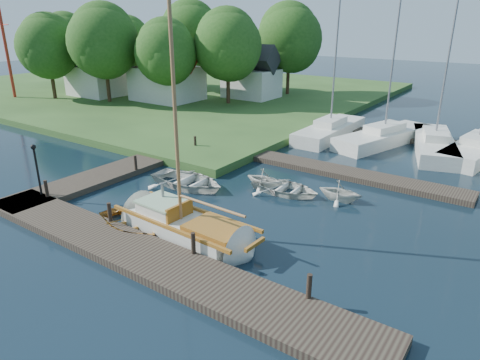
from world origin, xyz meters
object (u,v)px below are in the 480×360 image
Objects in this scene: mooring_post_2 at (193,243)px; tender_c at (285,186)px; radio_mast at (1,19)px; mooring_post_0 at (46,188)px; marina_boat_3 at (477,147)px; sailboat at (188,229)px; house_b at (98,73)px; mooring_post_1 at (110,212)px; tender_a at (187,179)px; tree_6 at (66,41)px; house_a at (167,75)px; tree_5 at (127,43)px; house_c at (252,77)px; tree_7 at (290,38)px; mooring_post_4 at (136,163)px; marina_boat_2 at (434,143)px; tree_3 at (228,45)px; mooring_post_5 at (195,142)px; tree_4 at (191,36)px; marina_boat_1 at (384,136)px; tree_1 at (104,42)px; marina_boat_0 at (330,129)px; dinghy at (129,221)px; tender_b at (264,177)px; tree_0 at (48,47)px; tree_2 at (166,52)px; mooring_post_3 at (309,286)px; tender_d at (340,190)px.

mooring_post_2 is 7.41m from tender_c.
radio_mast reaches higher than mooring_post_2.
mooring_post_0 is at bearing 128.71° from tender_c.
marina_boat_3 is 0.83× the size of radio_mast.
house_b is at bearing 150.15° from sailboat.
tender_a is (-0.46, 5.26, -0.27)m from mooring_post_1.
house_b is 0.68× the size of tree_6.
mooring_post_2 is 35.15m from house_b.
tree_5 reaches higher than house_a.
house_c is 0.56× the size of tree_7.
mooring_post_4 is at bearing -28.96° from tree_6.
tender_a is 0.72× the size of house_b.
marina_boat_2 reaches higher than mooring_post_4.
tree_3 reaches higher than house_a.
tender_a is 0.35× the size of marina_boat_2.
mooring_post_5 is 15.42m from marina_boat_2.
radio_mast is (-14.00, -8.00, 5.06)m from house_a.
tree_4 is (-15.00, 22.05, 5.67)m from mooring_post_4.
marina_boat_1 is 5.69m from marina_boat_3.
tree_5 reaches higher than tender_a.
house_b is at bearing -143.02° from tree_7.
tree_1 is at bearing 22.04° from radio_mast.
marina_boat_1 is 1.24× the size of tree_6.
marina_boat_0 is 33.75m from radio_mast.
mooring_post_2 is 3.83m from dinghy.
dinghy is 7.41m from tender_b.
mooring_post_1 and mooring_post_2 have the same top height.
mooring_post_1 is 0.06× the size of marina_boat_3.
mooring_post_4 is at bearing -90.00° from mooring_post_5.
tender_b is 0.25× the size of tree_0.
tender_c is at bearing -96.74° from tender_b.
tree_7 is 28.52m from radio_mast.
tender_a is at bearing 134.17° from sailboat.
tree_5 is at bearing 153.43° from tree_2.
marina_boat_2 is 0.80× the size of radio_mast.
tree_3 reaches higher than mooring_post_5.
tree_0 is (-36.00, 15.05, 4.83)m from mooring_post_3.
tree_7 is at bearing 63.69° from house_c.
marina_boat_0 is 1.08× the size of tree_4.
mooring_post_1 is 0.24× the size of dinghy.
tree_7 is 0.63× the size of radio_mast.
house_c is 0.67× the size of tree_2.
tender_b is at bearing 95.73° from sailboat.
tree_7 is at bearing 40.60° from marina_boat_0.
radio_mast reaches higher than tree_3.
mooring_post_4 is 0.10× the size of tree_2.
mooring_post_4 is 0.39× the size of tender_d.
mooring_post_2 is at bearing -32.78° from house_b.
tree_2 reaches higher than mooring_post_0.
tender_c is 0.65× the size of house_c.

